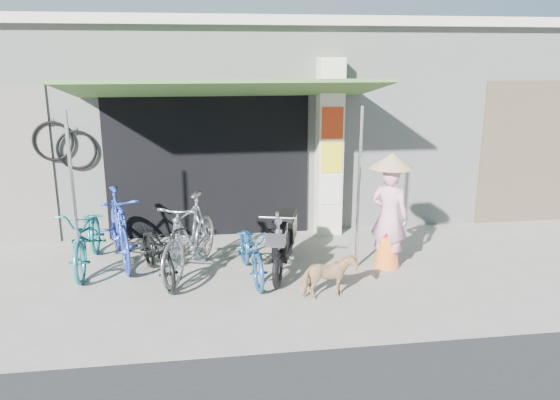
{
  "coord_description": "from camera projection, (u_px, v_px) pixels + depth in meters",
  "views": [
    {
      "loc": [
        -1.28,
        -6.55,
        3.01
      ],
      "look_at": [
        -0.2,
        1.0,
        1.0
      ],
      "focal_mm": 35.0,
      "sensor_mm": 36.0,
      "label": 1
    }
  ],
  "objects": [
    {
      "name": "ground",
      "position": [
        306.0,
        291.0,
        7.21
      ],
      "size": [
        80.0,
        80.0,
        0.0
      ],
      "primitive_type": "plane",
      "color": "gray",
      "rests_on": "ground"
    },
    {
      "name": "bicycle_shop",
      "position": [
        262.0,
        114.0,
        11.62
      ],
      "size": [
        12.3,
        5.3,
        3.66
      ],
      "color": "#A1A69E",
      "rests_on": "ground"
    },
    {
      "name": "shop_pillar",
      "position": [
        329.0,
        148.0,
        9.29
      ],
      "size": [
        0.42,
        0.44,
        3.0
      ],
      "color": "beige",
      "rests_on": "ground"
    },
    {
      "name": "awning",
      "position": [
        227.0,
        91.0,
        8.01
      ],
      "size": [
        4.6,
        1.88,
        2.72
      ],
      "color": "#3A5F2A",
      "rests_on": "ground"
    },
    {
      "name": "neighbour_right",
      "position": [
        547.0,
        152.0,
        10.05
      ],
      "size": [
        2.6,
        0.06,
        2.6
      ],
      "primitive_type": "cube",
      "color": "brown",
      "rests_on": "ground"
    },
    {
      "name": "bike_teal",
      "position": [
        88.0,
        237.0,
        7.91
      ],
      "size": [
        0.65,
        1.81,
        0.95
      ],
      "primitive_type": "imported",
      "rotation": [
        0.0,
        0.0,
        0.01
      ],
      "color": "#186E6B",
      "rests_on": "ground"
    },
    {
      "name": "bike_blue",
      "position": [
        119.0,
        227.0,
        8.1
      ],
      "size": [
        0.99,
        1.92,
        1.11
      ],
      "primitive_type": "imported",
      "rotation": [
        0.0,
        0.0,
        0.26
      ],
      "color": "#22379C",
      "rests_on": "ground"
    },
    {
      "name": "bike_black",
      "position": [
        158.0,
        250.0,
        7.52
      ],
      "size": [
        1.05,
        1.7,
        0.84
      ],
      "primitive_type": "imported",
      "rotation": [
        0.0,
        0.0,
        0.33
      ],
      "color": "black",
      "rests_on": "ground"
    },
    {
      "name": "bike_silver",
      "position": [
        190.0,
        236.0,
        7.66
      ],
      "size": [
        1.19,
        1.95,
        1.14
      ],
      "primitive_type": "imported",
      "rotation": [
        0.0,
        0.0,
        -0.37
      ],
      "color": "#A5A5AA",
      "rests_on": "ground"
    },
    {
      "name": "bike_navy",
      "position": [
        252.0,
        250.0,
        7.58
      ],
      "size": [
        0.7,
        1.6,
        0.81
      ],
      "primitive_type": "imported",
      "rotation": [
        0.0,
        0.0,
        0.11
      ],
      "color": "navy",
      "rests_on": "ground"
    },
    {
      "name": "street_dog",
      "position": [
        328.0,
        277.0,
        6.94
      ],
      "size": [
        0.73,
        0.42,
        0.59
      ],
      "primitive_type": "imported",
      "rotation": [
        0.0,
        0.0,
        1.72
      ],
      "color": "tan",
      "rests_on": "ground"
    },
    {
      "name": "moped",
      "position": [
        284.0,
        240.0,
        7.87
      ],
      "size": [
        0.69,
        1.7,
        0.99
      ],
      "rotation": [
        0.0,
        0.0,
        -0.28
      ],
      "color": "black",
      "rests_on": "ground"
    },
    {
      "name": "nun",
      "position": [
        389.0,
        211.0,
        7.87
      ],
      "size": [
        0.66,
        0.64,
        1.7
      ],
      "rotation": [
        0.0,
        0.0,
        2.49
      ],
      "color": "pink",
      "rests_on": "ground"
    }
  ]
}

